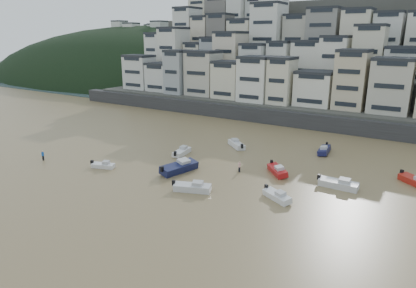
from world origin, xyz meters
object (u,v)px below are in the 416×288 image
Objects in this scene: boat_a at (192,186)px; boat_f at (182,151)px; boat_j at (103,165)px; boat_c at (179,166)px; boat_g at (416,180)px; person_pink at (239,167)px; person_blue at (43,155)px; boat_e at (277,169)px; boat_d at (338,183)px; boat_b at (277,195)px; boat_i at (324,149)px; boat_h at (237,143)px.

boat_a is 16.56m from boat_f.
boat_a is 17.51m from boat_j.
boat_c is 1.28× the size of boat_g.
boat_c reaches higher than boat_a.
boat_f is 2.97× the size of person_pink.
boat_f is 14.13m from boat_j.
person_pink is (-23.75, -8.89, 0.12)m from boat_g.
boat_e is at bearing 22.96° from person_blue.
boat_b is at bearing -123.90° from boat_d.
boat_b is 0.88× the size of boat_i.
boat_c is 12.57m from boat_j.
boat_h reaches higher than boat_j.
boat_g is at bearing -52.87° from boat_c.
boat_a reaches higher than boat_j.
boat_a is at bearing -18.03° from boat_j.
boat_d is at bearing 83.80° from boat_b.
boat_b is 16.97m from boat_c.
boat_i is at bearing 63.29° from person_pink.
boat_g is (31.73, 13.96, -0.21)m from boat_c.
boat_f is (-10.94, 12.44, -0.06)m from boat_a.
boat_h reaches higher than boat_i.
boat_f is (-21.81, 8.78, 0.05)m from boat_b.
boat_b is at bearing -94.09° from boat_g.
boat_c is 16.79m from boat_h.
person_blue is at bearing 122.53° from boat_c.
boat_c is 8.85m from boat_f.
boat_d is at bearing 7.06° from person_pink.
boat_e is at bearing -47.56° from boat_c.
boat_b is at bearing -4.81° from boat_i.
person_blue reaches higher than boat_e.
boat_e is 14.86m from boat_i.
boat_i is (-0.44, 23.34, 0.09)m from boat_b.
boat_f is at bearing 96.79° from boat_h.
boat_a is 1.02× the size of boat_g.
boat_f is at bearing -129.93° from boat_g.
boat_d is at bearing 43.18° from boat_e.
boat_a is 3.22× the size of person_pink.
boat_b is 0.88× the size of boat_g.
boat_i is 49.59m from person_blue.
boat_i is (15.27, 5.20, -0.02)m from boat_h.
person_pink is (19.45, 10.21, 0.31)m from boat_j.
boat_c reaches higher than boat_f.
boat_d reaches higher than boat_h.
boat_a is 11.47m from boat_b.
boat_c is 15.27m from boat_e.
person_blue is 1.00× the size of person_pink.
boat_e is 0.98× the size of boat_g.
boat_d is 16.28m from boat_i.
boat_e is 18.24m from boat_f.
boat_d is 9.34m from boat_e.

